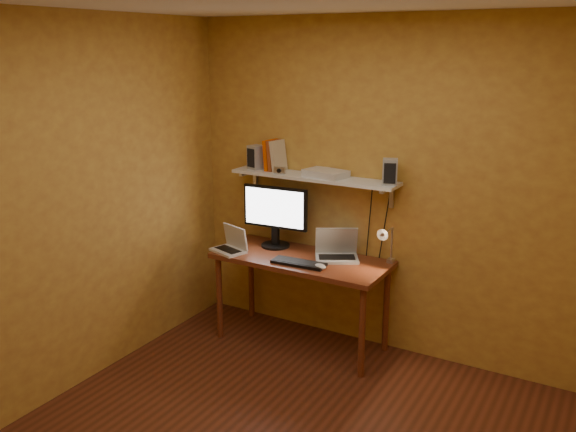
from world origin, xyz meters
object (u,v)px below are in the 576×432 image
Objects in this scene: keyboard at (299,263)px; shelf_camera at (280,170)px; desk at (301,267)px; wall_shelf at (313,178)px; netbook at (231,244)px; mouse at (320,266)px; laptop at (337,250)px; router at (326,173)px; monitor at (275,213)px; desk_lamp at (387,241)px; speaker_right at (390,172)px; speaker_left at (256,157)px.

shelf_camera reaches higher than keyboard.
desk is 1.00× the size of wall_shelf.
desk is at bearing 32.79° from netbook.
netbook is 3.05× the size of mouse.
shelf_camera is (-0.52, -0.00, 0.59)m from laptop.
router reaches higher than laptop.
router is at bearing 5.09° from monitor.
monitor is 1.39× the size of laptop.
desk is at bearing -169.19° from desk_lamp.
netbook is at bearing -167.16° from desk_lamp.
desk_lamp is (0.41, 0.01, 0.14)m from laptop.
wall_shelf is 14.78× the size of shelf_camera.
desk_lamp is at bearing -90.42° from speaker_right.
shelf_camera is (-0.93, -0.01, 0.44)m from desk_lamp.
wall_shelf is 0.46m from monitor.
laptop is (0.25, -0.07, -0.54)m from wall_shelf.
speaker_left reaches higher than keyboard.
desk_lamp is at bearing 54.23° from mouse.
desk is 0.32m from laptop.
shelf_camera is at bearing -167.23° from router.
shelf_camera reaches higher than desk_lamp.
keyboard is (-0.19, -0.28, -0.05)m from laptop.
monitor reaches higher than desk_lamp.
desk_lamp is at bearing 22.02° from keyboard.
keyboard is at bearing -161.97° from mouse.
desk_lamp is 0.72m from router.
laptop is 2.10× the size of speaker_right.
laptop is at bearing 10.94° from speaker_left.
keyboard is 4.46× the size of shelf_camera.
speaker_right reaches higher than netbook.
netbook is (-0.25, -0.28, -0.23)m from monitor.
monitor is at bearing 149.34° from laptop.
router is at bearing 16.95° from speaker_left.
netbook is 0.99× the size of router.
speaker_right is 0.54m from router.
netbook is at bearing -148.44° from wall_shelf.
wall_shelf is 4.38× the size of netbook.
monitor is at bearing -0.31° from speaker_left.
keyboard is 4.04× the size of mouse.
laptop is 0.96× the size of keyboard.
mouse is at bearing -119.73° from laptop.
laptop is 3.88× the size of mouse.
shelf_camera reaches higher than router.
laptop is 0.61m from router.
shelf_camera reaches higher than mouse.
wall_shelf is (0.00, 0.19, 0.69)m from desk.
monitor is 1.05m from speaker_right.
shelf_camera is at bearing 150.40° from laptop.
desk_lamp is 1.91× the size of speaker_left.
keyboard is at bearing -154.62° from desk_lamp.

